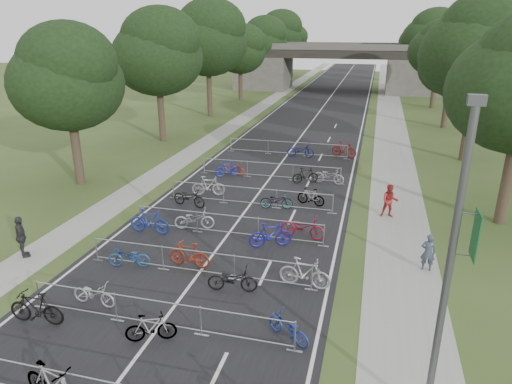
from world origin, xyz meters
TOP-DOWN VIEW (x-y plane):
  - road at (0.00, 50.00)m, footprint 11.00×140.00m
  - sidewalk_right at (8.00, 50.00)m, footprint 3.00×140.00m
  - sidewalk_left at (-7.50, 50.00)m, footprint 2.00×140.00m
  - lane_markings at (0.00, 50.00)m, footprint 0.12×140.00m
  - overpass_bridge at (0.00, 65.00)m, footprint 31.00×8.00m
  - lamppost at (8.33, 2.00)m, footprint 0.61×0.65m
  - tree_left_0 at (-11.39, 15.93)m, footprint 6.72×6.72m
  - tree_left_1 at (-11.39, 27.93)m, footprint 7.56×7.56m
  - tree_right_1 at (13.11, 27.93)m, footprint 8.18×8.18m
  - tree_left_2 at (-11.39, 39.93)m, footprint 8.40×8.40m
  - tree_right_2 at (13.11, 39.93)m, footprint 6.16×6.16m
  - tree_left_3 at (-11.39, 51.93)m, footprint 6.72×6.72m
  - tree_right_3 at (13.11, 51.93)m, footprint 7.17×7.17m
  - tree_left_4 at (-11.39, 63.93)m, footprint 7.56×7.56m
  - tree_right_4 at (13.11, 63.93)m, footprint 8.18×8.18m
  - tree_left_5 at (-11.39, 75.93)m, footprint 8.40×8.40m
  - tree_right_5 at (13.11, 75.93)m, footprint 6.16×6.16m
  - tree_left_6 at (-11.39, 87.93)m, footprint 6.72×6.72m
  - tree_right_6 at (13.11, 87.93)m, footprint 7.17×7.17m
  - barrier_row_1 at (0.00, 3.60)m, footprint 9.70×0.08m
  - barrier_row_2 at (0.00, 7.20)m, footprint 9.70×0.08m
  - barrier_row_3 at (0.00, 11.00)m, footprint 9.70×0.08m
  - barrier_row_4 at (0.00, 15.00)m, footprint 9.70×0.08m
  - barrier_row_5 at (0.00, 20.00)m, footprint 9.70×0.08m
  - barrier_row_6 at (0.00, 26.00)m, footprint 9.70×0.08m
  - bike_4 at (-4.04, 2.81)m, footprint 2.03×0.69m
  - bike_5 at (-2.81, 4.25)m, footprint 1.77×0.72m
  - bike_6 at (0.10, 2.94)m, footprint 1.68×1.05m
  - bike_7 at (4.30, 4.10)m, footprint 1.75×1.39m
  - bike_8 at (-2.99, 7.05)m, footprint 1.84×0.97m
  - bike_9 at (-0.59, 7.73)m, footprint 1.88×0.66m
  - bike_10 at (1.72, 6.39)m, footprint 1.99×0.95m
  - bike_11 at (4.30, 7.36)m, footprint 2.07×0.75m
  - bike_12 at (-3.70, 10.29)m, footprint 2.06×0.60m
  - bike_13 at (-1.80, 11.31)m, footprint 2.08×1.19m
  - bike_14 at (2.26, 10.36)m, footprint 2.03×1.32m
  - bike_15 at (3.54, 11.62)m, footprint 2.19×0.92m
  - bike_16 at (-3.22, 14.05)m, footprint 2.14×1.13m
  - bike_17 at (-2.78, 15.94)m, footprint 2.04×0.97m
  - bike_18 at (1.55, 14.95)m, footprint 1.85×0.91m
  - bike_19 at (3.30, 15.96)m, footprint 1.70×0.88m
  - bike_20 at (-2.83, 19.76)m, footprint 1.71×1.33m
  - bike_21 at (-2.52, 20.14)m, footprint 1.79×0.98m
  - bike_22 at (2.41, 19.65)m, footprint 1.75×1.12m
  - bike_23 at (3.86, 19.95)m, footprint 2.07×1.02m
  - bike_26 at (1.09, 25.69)m, footprint 2.07×0.76m
  - bike_27 at (4.30, 26.52)m, footprint 2.11×1.24m
  - pedestrian_a at (8.95, 9.93)m, footprint 0.60×0.40m
  - pedestrian_b at (7.51, 15.31)m, footprint 0.91×0.73m
  - pedestrian_c at (-7.89, 6.70)m, footprint 1.12×1.07m

SIDE VIEW (x-z plane):
  - lane_markings at x=0.00m, z-range 0.00..0.00m
  - road at x=0.00m, z-range 0.00..0.01m
  - sidewalk_right at x=8.00m, z-range 0.00..0.01m
  - sidewalk_left at x=-7.50m, z-range 0.00..0.01m
  - bike_7 at x=4.30m, z-range 0.00..0.89m
  - bike_21 at x=-2.52m, z-range 0.00..0.89m
  - bike_5 at x=-2.81m, z-range 0.00..0.91m
  - bike_8 at x=-2.99m, z-range 0.00..0.92m
  - bike_18 at x=1.55m, z-range 0.00..0.93m
  - bike_6 at x=0.10m, z-range 0.00..0.98m
  - bike_19 at x=3.30m, z-range 0.00..0.98m
  - bike_10 at x=1.72m, z-range 0.00..1.00m
  - bike_22 at x=2.41m, z-range 0.00..1.02m
  - bike_20 at x=-2.83m, z-range 0.00..1.03m
  - bike_13 at x=-1.80m, z-range 0.00..1.03m
  - bike_23 at x=3.86m, z-range 0.00..1.04m
  - bike_16 at x=-3.22m, z-range 0.00..1.07m
  - bike_26 at x=1.09m, z-range 0.00..1.08m
  - barrier_row_1 at x=0.00m, z-range 0.00..1.10m
  - barrier_row_2 at x=0.00m, z-range 0.00..1.10m
  - barrier_row_3 at x=0.00m, z-range 0.00..1.10m
  - barrier_row_4 at x=0.00m, z-range 0.00..1.10m
  - barrier_row_5 at x=0.00m, z-range 0.00..1.10m
  - barrier_row_6 at x=0.00m, z-range 0.00..1.10m
  - bike_9 at x=-0.59m, z-range 0.00..1.11m
  - bike_15 at x=3.54m, z-range 0.00..1.12m
  - bike_17 at x=-2.78m, z-range 0.00..1.18m
  - bike_14 at x=2.26m, z-range 0.00..1.19m
  - bike_4 at x=-4.04m, z-range 0.00..1.20m
  - bike_11 at x=4.30m, z-range 0.00..1.22m
  - bike_27 at x=4.30m, z-range 0.00..1.23m
  - bike_12 at x=-3.70m, z-range 0.00..1.24m
  - pedestrian_a at x=8.95m, z-range 0.00..1.60m
  - pedestrian_b at x=7.51m, z-range 0.00..1.77m
  - pedestrian_c at x=-7.89m, z-range 0.00..1.88m
  - overpass_bridge at x=0.00m, z-range 0.01..7.06m
  - lamppost at x=8.33m, z-range 0.18..8.39m
  - tree_right_2 at x=13.11m, z-range 1.25..10.64m
  - tree_right_5 at x=13.11m, z-range 1.25..10.64m
  - tree_left_0 at x=-11.39m, z-range 1.36..11.61m
  - tree_left_3 at x=-11.39m, z-range 1.36..11.61m
  - tree_left_6 at x=-11.39m, z-range 1.36..11.61m
  - tree_right_3 at x=13.11m, z-range 1.46..12.39m
  - tree_right_6 at x=13.11m, z-range 1.46..12.39m
  - tree_left_1 at x=-11.39m, z-range 1.54..13.07m
  - tree_left_4 at x=-11.39m, z-range 1.54..13.07m
  - tree_right_1 at x=13.11m, z-range 1.67..14.13m
  - tree_right_4 at x=13.11m, z-range 1.67..14.13m
  - tree_left_2 at x=-11.39m, z-range 1.71..14.52m
  - tree_left_5 at x=-11.39m, z-range 1.71..14.52m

